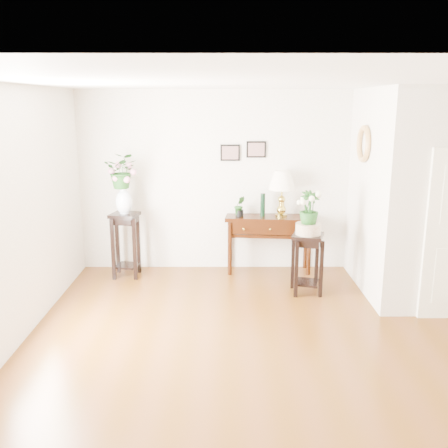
{
  "coord_description": "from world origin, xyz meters",
  "views": [
    {
      "loc": [
        -0.77,
        -4.97,
        2.6
      ],
      "look_at": [
        -0.75,
        1.3,
        1.07
      ],
      "focal_mm": 40.0,
      "sensor_mm": 36.0,
      "label": 1
    }
  ],
  "objects_px": {
    "plant_stand_b": "(307,264)",
    "table_lamp": "(282,194)",
    "plant_stand_a": "(126,245)",
    "console_table": "(269,244)"
  },
  "relations": [
    {
      "from": "plant_stand_b",
      "to": "table_lamp",
      "type": "bearing_deg",
      "value": 106.18
    },
    {
      "from": "plant_stand_b",
      "to": "plant_stand_a",
      "type": "bearing_deg",
      "value": 165.15
    },
    {
      "from": "plant_stand_a",
      "to": "plant_stand_b",
      "type": "relative_size",
      "value": 1.17
    },
    {
      "from": "plant_stand_a",
      "to": "plant_stand_b",
      "type": "height_order",
      "value": "plant_stand_a"
    },
    {
      "from": "table_lamp",
      "to": "plant_stand_b",
      "type": "relative_size",
      "value": 0.85
    },
    {
      "from": "console_table",
      "to": "plant_stand_a",
      "type": "distance_m",
      "value": 2.2
    },
    {
      "from": "console_table",
      "to": "plant_stand_a",
      "type": "relative_size",
      "value": 1.36
    },
    {
      "from": "plant_stand_a",
      "to": "plant_stand_b",
      "type": "distance_m",
      "value": 2.73
    },
    {
      "from": "table_lamp",
      "to": "plant_stand_a",
      "type": "height_order",
      "value": "table_lamp"
    },
    {
      "from": "console_table",
      "to": "plant_stand_a",
      "type": "height_order",
      "value": "plant_stand_a"
    }
  ]
}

